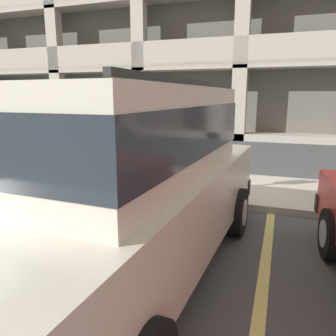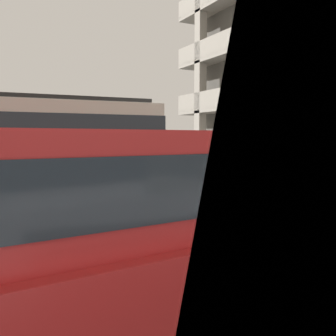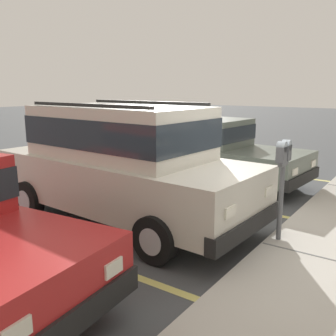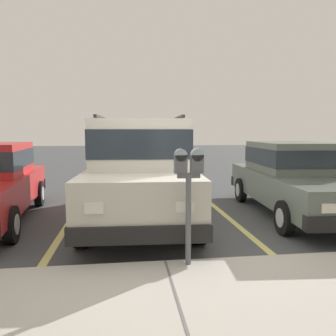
% 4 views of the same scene
% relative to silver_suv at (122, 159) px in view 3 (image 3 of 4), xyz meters
% --- Properties ---
extents(ground_plane, '(80.00, 80.00, 0.10)m').
position_rel_silver_suv_xyz_m(ground_plane, '(-0.19, 2.23, -1.14)').
color(ground_plane, '#444749').
extents(parking_stall_lines, '(12.92, 4.80, 0.01)m').
position_rel_silver_suv_xyz_m(parking_stall_lines, '(1.41, 0.83, -1.08)').
color(parking_stall_lines, '#DBD16B').
rests_on(parking_stall_lines, ground_plane).
extents(silver_suv, '(2.19, 4.87, 2.03)m').
position_rel_silver_suv_xyz_m(silver_suv, '(0.00, 0.00, 0.00)').
color(silver_suv, beige).
rests_on(silver_suv, ground_plane).
extents(red_sedan, '(2.07, 4.60, 1.54)m').
position_rel_silver_suv_xyz_m(red_sedan, '(-3.34, -0.14, -0.27)').
color(red_sedan, '#5B665B').
rests_on(red_sedan, ground_plane).
extents(parking_meter_near, '(0.35, 0.12, 1.44)m').
position_rel_silver_suv_xyz_m(parking_meter_near, '(-0.46, 2.58, 0.11)').
color(parking_meter_near, '#595B60').
rests_on(parking_meter_near, sidewalk).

